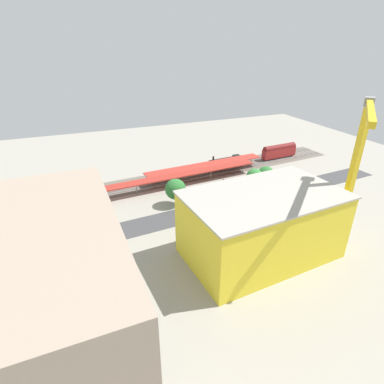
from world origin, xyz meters
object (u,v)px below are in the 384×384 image
Objects in this scene: locomotive at (227,162)px; traffic_light at (223,186)px; parked_car_1 at (255,203)px; box_truck_0 at (222,218)px; platform_canopy_far at (205,165)px; platform_canopy_near at (176,176)px; construction_building at (262,226)px; parked_car_0 at (277,198)px; street_tree_0 at (255,177)px; tower_crane at (355,166)px; box_truck_1 at (271,210)px; passenger_coach at (279,151)px; street_tree_2 at (175,189)px; parked_car_2 at (231,208)px; street_tree_1 at (266,175)px; parked_car_3 at (203,213)px.

traffic_light is at bearing 59.96° from locomotive.
box_truck_0 reaches higher than parked_car_1.
platform_canopy_near is at bearing 23.47° from platform_canopy_far.
platform_canopy_far reaches higher than parked_car_1.
parked_car_1 is 0.14× the size of construction_building.
street_tree_0 reaches higher than parked_car_0.
box_truck_0 is (-3.72, 28.11, -2.31)m from platform_canopy_near.
construction_building is 0.99× the size of tower_crane.
box_truck_0 is at bearing 60.55° from locomotive.
locomotive is 2.39× the size of traffic_light.
box_truck_1 is 1.28× the size of street_tree_0.
passenger_coach is 61.08m from street_tree_2.
street_tree_0 is at bearing -69.53° from parked_car_0.
street_tree_2 is at bearing -33.80° from box_truck_1.
box_truck_0 is 1.16× the size of street_tree_2.
street_tree_2 is (4.55, 13.03, 1.37)m from platform_canopy_near.
street_tree_1 is at bearing -153.28° from parked_car_2.
platform_canopy_far is 1.38× the size of tower_crane.
street_tree_0 reaches higher than box_truck_1.
street_tree_2 reaches higher than parked_car_3.
passenger_coach reaches higher than parked_car_1.
platform_canopy_far is at bearing -82.46° from parked_car_1.
parked_car_3 is 11.37m from street_tree_2.
parked_car_0 is 17.78m from traffic_light.
box_truck_1 is (-1.37, 6.38, 0.79)m from parked_car_1.
passenger_coach is 1.66× the size of box_truck_1.
tower_crane is at bearing 103.34° from platform_canopy_far.
parked_car_2 is at bearing 64.48° from locomotive.
construction_building reaches higher than street_tree_1.
street_tree_1 is at bearing 179.44° from street_tree_2.
box_truck_1 is 16.85m from street_tree_0.
tower_crane is at bearing 119.60° from platform_canopy_near.
box_truck_0 is (14.22, 5.49, 0.99)m from parked_car_1.
parked_car_2 is 0.70× the size of traffic_light.
platform_canopy_near is at bearing -60.40° from tower_crane.
traffic_light reaches higher than box_truck_0.
street_tree_2 is at bearing -15.83° from parked_car_0.
construction_building is at bearing 50.22° from passenger_coach.
construction_building is at bearing 69.90° from locomotive.
street_tree_2 is at bearing 45.73° from platform_canopy_far.
box_truck_0 is at bearing -3.29° from box_truck_1.
locomotive is 41.71m from parked_car_3.
passenger_coach is 41.35m from parked_car_0.
platform_canopy_far is 23.84m from street_tree_1.
construction_building is 37.46m from street_tree_1.
box_truck_1 is at bearing 159.33° from parked_car_3.
construction_building is at bearing 108.83° from street_tree_2.
platform_canopy_near is at bearing -86.89° from construction_building.
parked_car_1 is 11.86m from street_tree_0.
parked_car_3 is at bearing -63.69° from box_truck_0.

